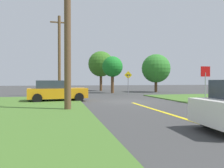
# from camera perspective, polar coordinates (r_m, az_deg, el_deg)

# --- Properties ---
(ground_plane) EXTENTS (120.00, 120.00, 0.00)m
(ground_plane) POSITION_cam_1_polar(r_m,az_deg,el_deg) (16.62, 4.33, -4.65)
(ground_plane) COLOR #3B3B3B
(lane_stripe_center) EXTENTS (0.20, 14.00, 0.01)m
(lane_stripe_center) POSITION_cam_1_polar(r_m,az_deg,el_deg) (9.38, 19.44, -8.92)
(lane_stripe_center) COLOR yellow
(lane_stripe_center) RESTS_ON ground
(stop_sign) EXTENTS (0.73, 0.07, 2.62)m
(stop_sign) POSITION_cam_1_polar(r_m,az_deg,el_deg) (16.66, 23.52, 1.62)
(stop_sign) COLOR #9EA0A8
(stop_sign) RESTS_ON ground
(parked_car_near_building) EXTENTS (4.60, 2.45, 1.62)m
(parked_car_near_building) POSITION_cam_1_polar(r_m,az_deg,el_deg) (17.19, -14.54, -1.80)
(parked_car_near_building) COLOR orange
(parked_car_near_building) RESTS_ON ground
(utility_pole_near) EXTENTS (1.80, 0.36, 7.87)m
(utility_pole_near) POSITION_cam_1_polar(r_m,az_deg,el_deg) (11.96, -11.72, 12.55)
(utility_pole_near) COLOR brown
(utility_pole_near) RESTS_ON ground
(utility_pole_mid) EXTENTS (1.80, 0.29, 8.12)m
(utility_pole_mid) POSITION_cam_1_polar(r_m,az_deg,el_deg) (22.50, -13.78, 7.44)
(utility_pole_mid) COLOR brown
(utility_pole_mid) RESTS_ON ground
(direction_sign) EXTENTS (0.90, 0.17, 2.70)m
(direction_sign) POSITION_cam_1_polar(r_m,az_deg,el_deg) (24.40, 4.31, 1.05)
(direction_sign) COLOR slate
(direction_sign) RESTS_ON ground
(oak_tree_left) EXTENTS (4.00, 4.00, 6.25)m
(oak_tree_left) POSITION_cam_1_polar(r_m,az_deg,el_deg) (34.07, -2.96, 5.29)
(oak_tree_left) COLOR brown
(oak_tree_left) RESTS_ON ground
(pine_tree_center) EXTENTS (4.01, 4.01, 5.35)m
(pine_tree_center) POSITION_cam_1_polar(r_m,az_deg,el_deg) (30.96, 11.57, 4.05)
(pine_tree_center) COLOR brown
(pine_tree_center) RESTS_ON ground
(oak_tree_right) EXTENTS (2.67, 2.67, 4.78)m
(oak_tree_right) POSITION_cam_1_polar(r_m,az_deg,el_deg) (27.98, 0.12, 4.55)
(oak_tree_right) COLOR brown
(oak_tree_right) RESTS_ON ground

